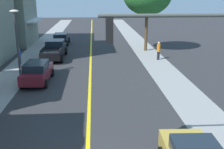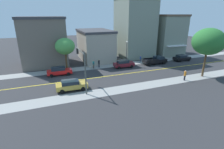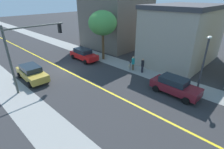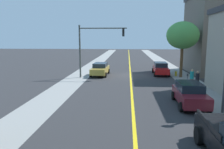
% 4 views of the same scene
% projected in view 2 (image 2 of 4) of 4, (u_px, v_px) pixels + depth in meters
% --- Properties ---
extents(ground_plane, '(140.00, 140.00, 0.00)m').
position_uv_depth(ground_plane, '(68.00, 81.00, 29.86)').
color(ground_plane, '#2D2D30').
extents(sidewalk_left, '(2.77, 126.00, 0.01)m').
position_uv_depth(sidewalk_left, '(64.00, 71.00, 35.53)').
color(sidewalk_left, gray).
rests_on(sidewalk_left, ground).
extents(sidewalk_right, '(2.77, 126.00, 0.01)m').
position_uv_depth(sidewalk_right, '(74.00, 97.00, 24.18)').
color(sidewalk_right, gray).
rests_on(sidewalk_right, ground).
extents(road_centerline_stripe, '(0.20, 126.00, 0.00)m').
position_uv_depth(road_centerline_stripe, '(68.00, 81.00, 29.85)').
color(road_centerline_stripe, yellow).
rests_on(road_centerline_stripe, ground).
extents(brick_apartment_block, '(9.99, 9.53, 10.60)m').
position_uv_depth(brick_apartment_block, '(44.00, 41.00, 38.48)').
color(brick_apartment_block, '#665B51').
rests_on(brick_apartment_block, ground).
extents(corner_shop_building, '(11.50, 7.40, 7.43)m').
position_uv_depth(corner_shop_building, '(95.00, 45.00, 43.13)').
color(corner_shop_building, '#A39989').
rests_on(corner_shop_building, ground).
extents(tan_rowhouse, '(9.59, 8.63, 15.24)m').
position_uv_depth(tan_rowhouse, '(135.00, 28.00, 45.63)').
color(tan_rowhouse, gray).
rests_on(tan_rowhouse, ground).
extents(pale_office_building, '(11.57, 7.96, 11.02)m').
position_uv_depth(pale_office_building, '(164.00, 34.00, 49.68)').
color(pale_office_building, gray).
rests_on(pale_office_building, ground).
extents(street_tree_left_near, '(3.83, 3.83, 6.70)m').
position_uv_depth(street_tree_left_near, '(65.00, 46.00, 33.82)').
color(street_tree_left_near, brown).
rests_on(street_tree_left_near, ground).
extents(street_tree_right_corner, '(5.54, 5.54, 8.84)m').
position_uv_depth(street_tree_right_corner, '(208.00, 42.00, 30.21)').
color(street_tree_right_corner, brown).
rests_on(street_tree_right_corner, ground).
extents(fire_hydrant, '(0.44, 0.24, 0.74)m').
position_uv_depth(fire_hydrant, '(63.00, 70.00, 34.71)').
color(fire_hydrant, yellow).
rests_on(fire_hydrant, ground).
extents(parking_meter, '(0.12, 0.18, 1.28)m').
position_uv_depth(parking_meter, '(93.00, 65.00, 36.53)').
color(parking_meter, '#4C4C51').
rests_on(parking_meter, ground).
extents(traffic_light_mast, '(5.67, 0.32, 6.26)m').
position_uv_depth(traffic_light_mast, '(82.00, 63.00, 25.29)').
color(traffic_light_mast, '#474C47').
rests_on(traffic_light_mast, ground).
extents(street_lamp, '(0.70, 0.36, 5.40)m').
position_uv_depth(street_lamp, '(127.00, 50.00, 38.58)').
color(street_lamp, '#38383D').
rests_on(street_lamp, ground).
extents(red_sedan_left_curb, '(2.11, 4.65, 1.59)m').
position_uv_depth(red_sedan_left_curb, '(59.00, 71.00, 32.69)').
color(red_sedan_left_curb, red).
rests_on(red_sedan_left_curb, ground).
extents(black_sedan_left_curb, '(2.13, 4.28, 1.50)m').
position_uv_depth(black_sedan_left_curb, '(182.00, 58.00, 42.95)').
color(black_sedan_left_curb, black).
rests_on(black_sedan_left_curb, ground).
extents(maroon_sedan_left_curb, '(2.07, 4.48, 1.62)m').
position_uv_depth(maroon_sedan_left_curb, '(124.00, 64.00, 37.43)').
color(maroon_sedan_left_curb, maroon).
rests_on(maroon_sedan_left_curb, ground).
extents(gold_sedan_right_curb, '(2.19, 4.75, 1.57)m').
position_uv_depth(gold_sedan_right_curb, '(71.00, 85.00, 26.19)').
color(gold_sedan_right_curb, '#B29338').
rests_on(gold_sedan_right_curb, ground).
extents(black_pickup_truck, '(2.34, 5.66, 1.79)m').
position_uv_depth(black_pickup_truck, '(155.00, 60.00, 39.99)').
color(black_pickup_truck, black).
rests_on(black_pickup_truck, ground).
extents(pedestrian_black_shirt, '(0.34, 0.34, 1.76)m').
position_uv_depth(pedestrian_black_shirt, '(99.00, 63.00, 37.45)').
color(pedestrian_black_shirt, black).
rests_on(pedestrian_black_shirt, ground).
extents(pedestrian_teal_shirt, '(0.37, 0.37, 1.74)m').
position_uv_depth(pedestrian_teal_shirt, '(93.00, 64.00, 36.89)').
color(pedestrian_teal_shirt, brown).
rests_on(pedestrian_teal_shirt, ground).
extents(pedestrian_orange_shirt, '(0.36, 0.36, 1.85)m').
position_uv_depth(pedestrian_orange_shirt, '(185.00, 75.00, 30.02)').
color(pedestrian_orange_shirt, black).
rests_on(pedestrian_orange_shirt, ground).
extents(pedestrian_blue_shirt, '(0.31, 0.31, 1.58)m').
position_uv_depth(pedestrian_blue_shirt, '(140.00, 58.00, 41.94)').
color(pedestrian_blue_shirt, '#33384C').
rests_on(pedestrian_blue_shirt, ground).
extents(small_dog, '(0.62, 0.45, 0.48)m').
position_uv_depth(small_dog, '(90.00, 67.00, 37.00)').
color(small_dog, '#C6B28C').
rests_on(small_dog, ground).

